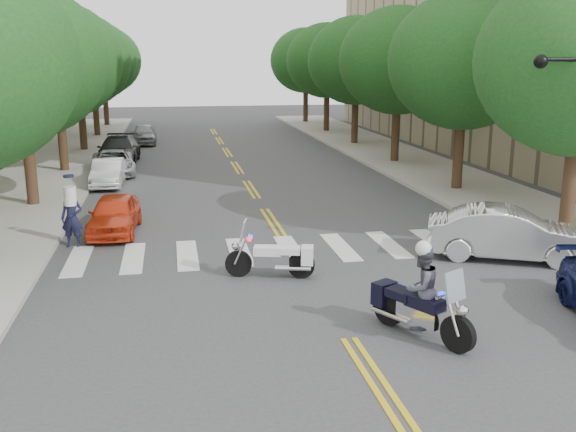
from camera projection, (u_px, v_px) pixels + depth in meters
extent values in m
plane|color=#38383A|center=(349.00, 339.00, 13.20)|extent=(140.00, 140.00, 0.00)
cube|color=#9E9991|center=(51.00, 172.00, 32.54)|extent=(5.00, 60.00, 0.15)
cube|color=#9E9991|center=(406.00, 161.00, 35.87)|extent=(5.00, 60.00, 0.15)
cylinder|color=#382316|center=(30.00, 165.00, 24.64)|extent=(0.44, 0.44, 3.32)
ellipsoid|color=#154C1C|center=(20.00, 61.00, 23.71)|extent=(6.40, 6.40, 5.76)
cylinder|color=#382316|center=(62.00, 140.00, 32.28)|extent=(0.44, 0.44, 3.32)
ellipsoid|color=#154C1C|center=(56.00, 61.00, 31.36)|extent=(6.40, 6.40, 5.76)
cylinder|color=#382316|center=(83.00, 125.00, 39.93)|extent=(0.44, 0.44, 3.32)
ellipsoid|color=#154C1C|center=(78.00, 61.00, 39.01)|extent=(6.40, 6.40, 5.76)
cylinder|color=#382316|center=(96.00, 115.00, 47.57)|extent=(0.44, 0.44, 3.32)
ellipsoid|color=#154C1C|center=(92.00, 60.00, 46.65)|extent=(6.40, 6.40, 5.76)
cylinder|color=#382316|center=(106.00, 107.00, 55.22)|extent=(0.44, 0.44, 3.32)
ellipsoid|color=#154C1C|center=(103.00, 60.00, 54.30)|extent=(6.40, 6.40, 5.76)
cylinder|color=#382316|center=(569.00, 189.00, 20.08)|extent=(0.44, 0.44, 3.32)
cylinder|color=#382316|center=(458.00, 153.00, 27.73)|extent=(0.44, 0.44, 3.32)
ellipsoid|color=#154C1C|center=(464.00, 61.00, 26.80)|extent=(6.40, 6.40, 5.76)
cylinder|color=#382316|center=(395.00, 133.00, 35.37)|extent=(0.44, 0.44, 3.32)
ellipsoid|color=#154C1C|center=(398.00, 61.00, 34.45)|extent=(6.40, 6.40, 5.76)
cylinder|color=#382316|center=(355.00, 120.00, 43.02)|extent=(0.44, 0.44, 3.32)
ellipsoid|color=#154C1C|center=(356.00, 61.00, 42.09)|extent=(6.40, 6.40, 5.76)
cylinder|color=#382316|center=(326.00, 111.00, 50.66)|extent=(0.44, 0.44, 3.32)
ellipsoid|color=#154C1C|center=(327.00, 60.00, 49.74)|extent=(6.40, 6.40, 5.76)
cylinder|color=#382316|center=(306.00, 105.00, 58.31)|extent=(0.44, 0.44, 3.32)
ellipsoid|color=#154C1C|center=(306.00, 60.00, 57.38)|extent=(6.40, 6.40, 5.76)
sphere|color=black|center=(541.00, 62.00, 16.26)|extent=(0.36, 0.36, 0.36)
cylinder|color=black|center=(458.00, 334.00, 12.51)|extent=(0.50, 0.74, 0.76)
cylinder|color=black|center=(389.00, 308.00, 13.85)|extent=(0.54, 0.76, 0.76)
cube|color=silver|center=(420.00, 314.00, 13.19)|extent=(0.80, 1.05, 0.36)
cube|color=black|center=(425.00, 303.00, 13.04)|extent=(0.73, 0.88, 0.25)
cube|color=black|center=(402.00, 293.00, 13.50)|extent=(0.69, 0.75, 0.18)
cube|color=black|center=(384.00, 293.00, 13.91)|extent=(0.59, 0.53, 0.50)
cube|color=#8C99A5|center=(455.00, 286.00, 12.39)|extent=(0.57, 0.42, 0.61)
cube|color=red|center=(450.00, 291.00, 12.67)|extent=(0.15, 0.15, 0.09)
cube|color=#0C26E5|center=(442.00, 294.00, 12.50)|extent=(0.15, 0.15, 0.09)
imported|color=#474C56|center=(421.00, 287.00, 13.06)|extent=(1.07, 0.99, 1.75)
sphere|color=silver|center=(424.00, 249.00, 12.86)|extent=(0.33, 0.33, 0.33)
cylinder|color=black|center=(239.00, 264.00, 16.94)|extent=(0.72, 0.31, 0.71)
cylinder|color=black|center=(301.00, 265.00, 16.83)|extent=(0.73, 0.35, 0.71)
cube|color=silver|center=(272.00, 260.00, 16.85)|extent=(0.99, 0.55, 0.33)
cube|color=silver|center=(268.00, 251.00, 16.80)|extent=(0.80, 0.54, 0.23)
cube|color=silver|center=(289.00, 250.00, 16.76)|extent=(0.66, 0.54, 0.17)
cube|color=silver|center=(307.00, 255.00, 16.76)|extent=(0.41, 0.52, 0.47)
cube|color=#8C99A5|center=(243.00, 231.00, 16.72)|extent=(0.28, 0.54, 0.57)
cube|color=red|center=(249.00, 239.00, 16.63)|extent=(0.13, 0.13, 0.08)
cube|color=#0C26E5|center=(250.00, 237.00, 16.87)|extent=(0.13, 0.13, 0.08)
imported|color=#161732|center=(72.00, 218.00, 19.53)|extent=(0.73, 0.56, 1.80)
imported|color=silver|center=(508.00, 234.00, 18.37)|extent=(4.78, 3.29, 1.49)
imported|color=red|center=(114.00, 214.00, 21.18)|extent=(1.74, 3.82, 1.27)
imported|color=white|center=(108.00, 173.00, 29.15)|extent=(1.36, 3.73, 1.22)
imported|color=#9EA1A5|center=(113.00, 163.00, 32.00)|extent=(2.45, 4.57, 1.22)
imported|color=black|center=(118.00, 150.00, 35.33)|extent=(2.34, 5.24, 1.49)
imported|color=gray|center=(144.00, 134.00, 43.68)|extent=(1.62, 3.99, 1.36)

